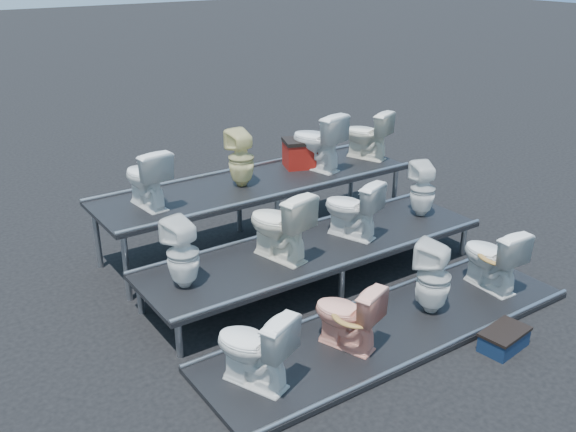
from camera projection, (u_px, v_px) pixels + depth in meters
ground at (316, 281)px, 7.57m from camera, size 80.00×80.00×0.00m
tier_front at (391, 329)px, 6.57m from camera, size 4.20×1.20×0.06m
tier_mid at (316, 264)px, 7.49m from camera, size 4.20×1.20×0.46m
tier_back at (257, 213)px, 8.40m from camera, size 4.20×1.20×0.86m
toilet_0 at (254, 347)px, 5.56m from camera, size 0.67×0.84×0.75m
toilet_1 at (347, 315)px, 6.12m from camera, size 0.60×0.77×0.69m
toilet_2 at (433, 277)px, 6.70m from camera, size 0.48×0.48×0.80m
toilet_3 at (492, 257)px, 7.18m from camera, size 0.45×0.75×0.75m
toilet_4 at (183, 253)px, 6.39m from camera, size 0.39×0.39×0.73m
toilet_5 at (279, 225)px, 6.98m from camera, size 0.61×0.85×0.79m
toilet_6 at (352, 208)px, 7.52m from camera, size 0.61×0.79×0.71m
toilet_7 at (423, 189)px, 8.13m from camera, size 0.40×0.41×0.70m
toilet_8 at (146, 178)px, 7.33m from camera, size 0.46×0.72×0.70m
toilet_9 at (241, 158)px, 7.98m from camera, size 0.32×0.33×0.72m
toilet_10 at (317, 141)px, 8.58m from camera, size 0.60×0.85×0.79m
toilet_11 at (367, 134)px, 9.05m from camera, size 0.61×0.77×0.69m
red_crate at (302, 155)px, 8.75m from camera, size 0.57×0.51×0.34m
step_stool at (504, 340)px, 6.28m from camera, size 0.52×0.36×0.18m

